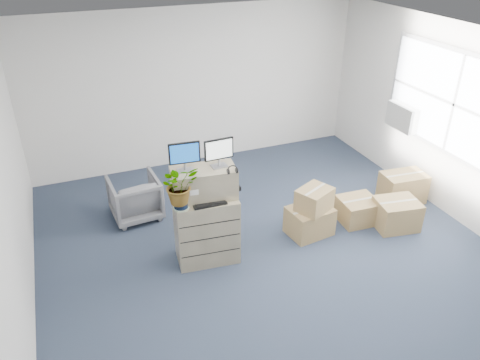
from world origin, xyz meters
The scene contains 18 objects.
ground centered at (0.00, 0.00, 0.00)m, with size 7.00×7.00×0.00m, color #222A3D.
wall_back centered at (0.00, 3.51, 1.40)m, with size 6.00×0.02×2.80m, color silver.
window centered at (2.96, 0.50, 1.70)m, with size 0.07×2.72×1.52m.
ac_unit centered at (2.87, 1.40, 1.20)m, with size 0.24×0.60×0.40m, color white.
filing_cabinet_lower centered at (-0.81, 0.58, 0.47)m, with size 0.80×0.49×0.93m, color gray.
filing_cabinet_upper centered at (-0.80, 0.62, 1.13)m, with size 0.80×0.40×0.40m, color gray.
monitor_left centered at (-1.02, 0.66, 1.54)m, with size 0.38×0.16×0.38m.
monitor_right centered at (-0.60, 0.61, 1.54)m, with size 0.37×0.15×0.37m.
headphones centered at (-0.51, 0.40, 1.37)m, with size 0.13×0.13×0.01m, color black.
keyboard centered at (-0.80, 0.43, 0.94)m, with size 0.42×0.18×0.02m, color black.
mouse centered at (-0.50, 0.43, 0.95)m, with size 0.08×0.05×0.03m, color silver.
water_bottle centered at (-0.73, 0.65, 1.05)m, with size 0.07×0.07×0.23m, color gray.
phone_dock centered at (-0.82, 0.64, 0.97)m, with size 0.06×0.05×0.13m.
external_drive centered at (-0.42, 0.65, 0.96)m, with size 0.19×0.14×0.06m, color black.
tissue_box centered at (-0.48, 0.60, 1.02)m, with size 0.19×0.09×0.07m, color #397FC4.
potted_plant centered at (-1.15, 0.47, 1.20)m, with size 0.51×0.55×0.47m.
office_chair centered at (-1.50, 1.95, 0.36)m, with size 0.71×0.66×0.73m, color slate.
cardboard_boxes centered at (1.68, 0.56, 0.25)m, with size 2.52×1.11×0.74m.
Camera 1 is at (-2.27, -4.26, 3.99)m, focal length 35.00 mm.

